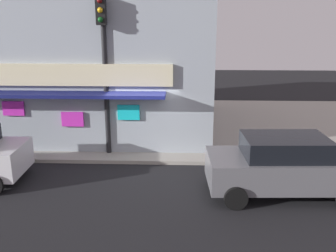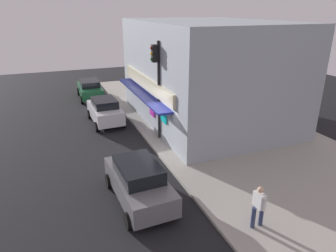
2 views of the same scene
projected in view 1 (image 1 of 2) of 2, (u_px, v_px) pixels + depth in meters
The scene contains 7 objects.
ground_plane at pixel (142, 164), 13.08m from camera, with size 52.63×52.63×0.00m, color black.
sidewalk at pixel (153, 123), 18.09m from camera, with size 35.09×10.46×0.13m, color #A39E93.
corner_building at pixel (74, 53), 17.12m from camera, with size 12.26×9.22×6.65m.
traffic_light at pixel (104, 53), 12.81m from camera, with size 0.32×0.58×5.74m.
potted_plant_by_doorway at pixel (53, 132), 14.57m from camera, with size 0.61×0.61×0.97m.
potted_plant_by_window at pixel (20, 122), 15.83m from camera, with size 0.75×0.75×1.00m.
parked_car_grey at pixel (283, 165), 10.66m from camera, with size 4.38×2.22×1.73m.
Camera 1 is at (1.37, -12.17, 4.86)m, focal length 39.84 mm.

